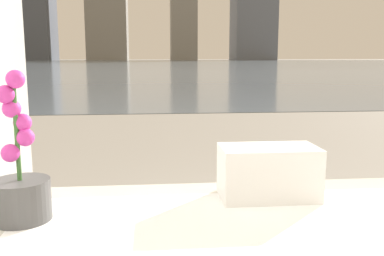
{
  "coord_description": "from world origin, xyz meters",
  "views": [
    {
      "loc": [
        -0.38,
        -0.37,
        0.98
      ],
      "look_at": [
        -0.14,
        2.17,
        0.56
      ],
      "focal_mm": 40.0,
      "sensor_mm": 36.0,
      "label": 1
    }
  ],
  "objects": [
    {
      "name": "potted_orchid",
      "position": [
        -0.73,
        0.75,
        0.66
      ],
      "size": [
        0.15,
        0.15,
        0.4
      ],
      "color": "#4C4C4C",
      "rests_on": "bathtub"
    },
    {
      "name": "towel_stack",
      "position": [
        -0.03,
        0.87,
        0.63
      ],
      "size": [
        0.29,
        0.16,
        0.16
      ],
      "color": "white",
      "rests_on": "bathtub"
    },
    {
      "name": "harbor_water",
      "position": [
        0.0,
        62.0,
        0.01
      ],
      "size": [
        180.0,
        110.0,
        0.01
      ],
      "color": "slate",
      "rests_on": "ground_plane"
    },
    {
      "name": "skyline_tower_4",
      "position": [
        27.89,
        118.0,
        13.32
      ],
      "size": [
        11.14,
        10.9,
        26.65
      ],
      "color": "slate",
      "rests_on": "ground_plane"
    }
  ]
}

